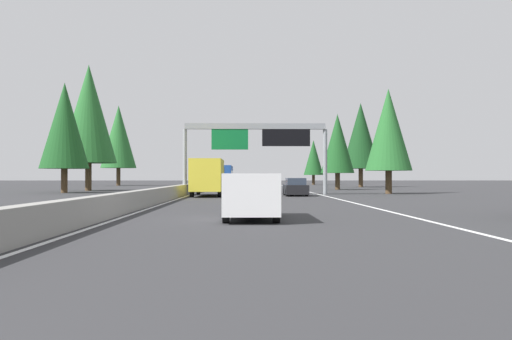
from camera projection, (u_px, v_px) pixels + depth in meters
name	position (u px, v px, depth m)	size (l,w,h in m)	color
ground_plane	(202.00, 190.00, 62.47)	(320.00, 320.00, 0.00)	#2D2D30
median_barrier	(210.00, 184.00, 82.46)	(180.00, 0.56, 0.90)	gray
shoulder_stripe_right	(295.00, 188.00, 72.68)	(160.00, 0.16, 0.01)	silver
shoulder_stripe_median	(210.00, 188.00, 72.47)	(160.00, 0.16, 0.01)	silver
sign_gantry_overhead	(257.00, 138.00, 48.05)	(0.50, 12.68, 6.25)	gray
minivan_mid_center	(251.00, 194.00, 20.36)	(5.00, 1.95, 1.69)	white
box_truck_distant_b	(208.00, 176.00, 44.50)	(8.50, 2.40, 2.95)	gold
bus_distant_a	(223.00, 176.00, 78.10)	(11.50, 2.55, 3.10)	#1E4793
sedan_near_center	(248.00, 181.00, 122.73)	(4.40, 1.80, 1.47)	red
sedan_far_left	(295.00, 188.00, 45.16)	(4.40, 1.80, 1.47)	black
oncoming_near	(199.00, 181.00, 92.09)	(5.60, 2.00, 1.86)	#2D6B38
conifer_right_near	(388.00, 130.00, 50.56)	(4.28, 4.28, 9.73)	#4C3823
conifer_right_mid	(338.00, 144.00, 66.39)	(4.04, 4.04, 9.18)	#4C3823
conifer_right_far	(361.00, 136.00, 82.83)	(5.61, 5.61, 12.75)	#4C3823
conifer_right_distant	(313.00, 158.00, 106.10)	(3.80, 3.80, 8.64)	#4C3823
conifer_left_near	(64.00, 126.00, 53.26)	(4.73, 4.73, 10.74)	#4C3823
conifer_left_mid	(89.00, 114.00, 61.30)	(6.22, 6.22, 14.14)	#4C3823
conifer_left_far	(119.00, 137.00, 96.34)	(6.21, 6.21, 14.12)	#4C3823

